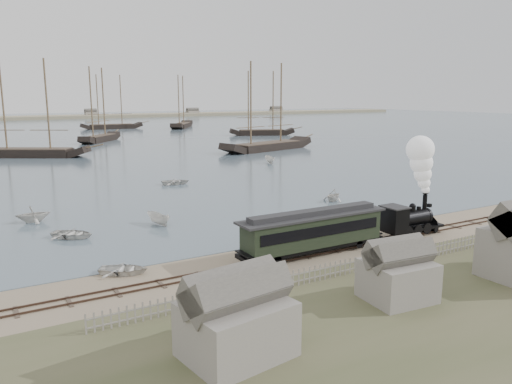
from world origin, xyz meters
TOP-DOWN VIEW (x-y plane):
  - ground at (0.00, 0.00)m, footprint 600.00×600.00m
  - harbor_water at (0.00, 170.00)m, footprint 600.00×336.00m
  - rail_track at (0.00, -2.00)m, footprint 120.00×1.80m
  - picket_fence_west at (-6.50, -7.00)m, footprint 19.00×0.10m
  - picket_fence_east at (12.50, -7.50)m, footprint 15.00×0.10m
  - shed_left at (-10.00, -13.00)m, footprint 5.00×4.00m
  - shed_mid at (2.00, -12.00)m, footprint 4.00×3.50m
  - far_spit at (0.00, 250.00)m, footprint 500.00×20.00m
  - locomotive at (14.97, -2.00)m, footprint 7.01×2.62m
  - passenger_coach at (2.86, -2.00)m, footprint 13.18×2.54m
  - beached_dinghy at (-11.66, 1.23)m, footprint 3.95×4.29m
  - rowboat_0 at (-13.14, 12.48)m, footprint 4.57×4.69m
  - rowboat_1 at (-15.46, 20.42)m, footprint 2.81×3.25m
  - rowboat_2 at (-4.92, 13.05)m, footprint 3.33×2.05m
  - rowboat_3 at (4.83, 33.48)m, footprint 3.64×4.46m
  - rowboat_4 at (17.12, 13.08)m, footprint 3.28×3.50m
  - rowboat_5 at (28.12, 45.47)m, footprint 3.81×2.20m
  - schooner_2 at (-9.10, 78.73)m, footprint 22.80×16.56m
  - schooner_3 at (11.20, 105.81)m, footprint 14.92×16.93m
  - schooner_4 at (39.87, 65.22)m, footprint 26.79×12.82m
  - schooner_5 at (60.54, 102.34)m, footprint 20.50×12.15m
  - schooner_8 at (27.28, 156.03)m, footprint 22.45×5.61m
  - schooner_9 at (52.46, 149.21)m, footprint 16.82×21.82m

SIDE VIEW (x-z plane):
  - ground at x=0.00m, z-range 0.00..0.00m
  - picket_fence_west at x=-6.50m, z-range -0.60..0.60m
  - picket_fence_east at x=12.50m, z-range -0.60..0.60m
  - shed_left at x=-10.00m, z-range -2.05..2.05m
  - shed_mid at x=2.00m, z-range -1.80..1.80m
  - far_spit at x=0.00m, z-range -0.90..0.90m
  - harbor_water at x=0.00m, z-range 0.00..0.06m
  - rail_track at x=0.00m, z-range -0.04..0.12m
  - beached_dinghy at x=-11.66m, z-range 0.00..0.72m
  - rowboat_0 at x=-13.14m, z-range 0.06..0.85m
  - rowboat_3 at x=4.83m, z-range 0.06..0.87m
  - rowboat_2 at x=-4.92m, z-range 0.06..1.26m
  - rowboat_5 at x=28.12m, z-range 0.06..1.45m
  - rowboat_4 at x=17.12m, z-range 0.06..1.54m
  - rowboat_1 at x=-15.46m, z-range 0.06..1.76m
  - passenger_coach at x=2.86m, z-range 0.43..3.63m
  - locomotive at x=14.97m, z-range -0.33..8.42m
  - schooner_2 at x=-9.10m, z-range 0.06..20.06m
  - schooner_3 at x=11.20m, z-range 0.06..20.06m
  - schooner_4 at x=39.87m, z-range 0.06..20.06m
  - schooner_5 at x=60.54m, z-range 0.06..20.06m
  - schooner_8 at x=27.28m, z-range 0.06..20.06m
  - schooner_9 at x=52.46m, z-range 0.06..20.06m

